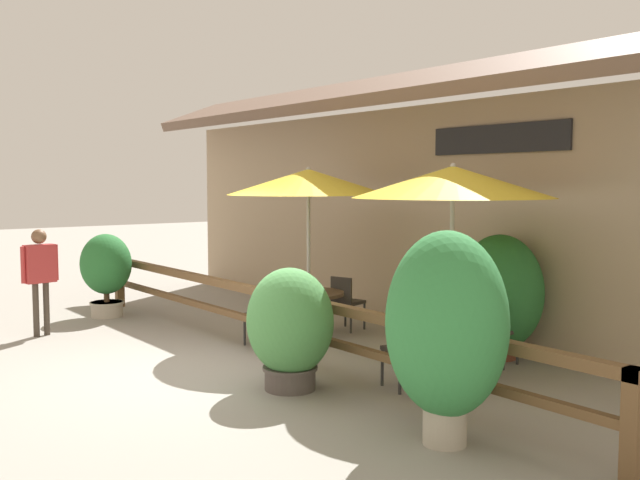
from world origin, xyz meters
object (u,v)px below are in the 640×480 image
(potted_plant_broad_leaf, at_px, (290,326))
(chair_near_wallside, at_px, (346,300))
(chair_middle_wallside, at_px, (495,328))
(potted_plant_entrance_palm, at_px, (500,294))
(dining_table_middle, at_px, (451,330))
(potted_plant_small_flowering, at_px, (446,327))
(patio_umbrella_middle, at_px, (453,182))
(potted_plant_tall_tropical, at_px, (106,268))
(dining_table_near, at_px, (309,301))
(chair_near_streetside, at_px, (266,311))
(patio_umbrella_near, at_px, (308,182))
(chair_middle_streetside, at_px, (410,345))
(pedestrian, at_px, (40,268))

(potted_plant_broad_leaf, bearing_deg, chair_near_wallside, 129.01)
(chair_middle_wallside, bearing_deg, potted_plant_broad_leaf, 64.00)
(potted_plant_entrance_palm, bearing_deg, dining_table_middle, -82.05)
(potted_plant_small_flowering, height_order, potted_plant_broad_leaf, potted_plant_small_flowering)
(potted_plant_small_flowering, relative_size, potted_plant_broad_leaf, 1.39)
(patio_umbrella_middle, bearing_deg, potted_plant_entrance_palm, 97.95)
(patio_umbrella_middle, distance_m, potted_plant_tall_tropical, 6.81)
(chair_near_wallside, bearing_deg, dining_table_near, 77.95)
(patio_umbrella_middle, bearing_deg, chair_near_streetside, -162.60)
(dining_table_near, xyz_separation_m, chair_near_wallside, (-0.03, 0.77, -0.07))
(patio_umbrella_near, bearing_deg, chair_middle_streetside, -13.37)
(dining_table_near, bearing_deg, chair_near_streetside, -91.40)
(chair_near_streetside, bearing_deg, potted_plant_tall_tropical, -177.70)
(chair_near_wallside, height_order, pedestrian, pedestrian)
(chair_near_wallside, bearing_deg, potted_plant_entrance_palm, 175.92)
(dining_table_middle, height_order, chair_middle_wallside, chair_middle_wallside)
(dining_table_near, bearing_deg, potted_plant_tall_tropical, -152.99)
(potted_plant_small_flowering, relative_size, potted_plant_entrance_palm, 1.16)
(dining_table_near, bearing_deg, chair_near_wallside, 92.38)
(potted_plant_entrance_palm, bearing_deg, chair_middle_streetside, -83.01)
(potted_plant_broad_leaf, bearing_deg, chair_near_streetside, 153.29)
(dining_table_near, xyz_separation_m, potted_plant_broad_leaf, (2.08, -1.83, 0.18))
(patio_umbrella_near, height_order, patio_umbrella_middle, same)
(chair_middle_streetside, bearing_deg, chair_middle_wallside, 101.85)
(chair_middle_streetside, bearing_deg, potted_plant_small_flowering, -23.38)
(pedestrian, bearing_deg, potted_plant_entrance_palm, -56.24)
(chair_middle_wallside, bearing_deg, dining_table_middle, 75.22)
(chair_near_streetside, bearing_deg, dining_table_near, 74.52)
(dining_table_near, distance_m, patio_umbrella_middle, 3.33)
(potted_plant_tall_tropical, bearing_deg, dining_table_middle, 16.83)
(chair_near_wallside, distance_m, patio_umbrella_middle, 3.46)
(patio_umbrella_near, distance_m, chair_middle_streetside, 3.50)
(chair_middle_streetside, bearing_deg, chair_near_streetside, -166.71)
(chair_near_wallside, height_order, chair_middle_wallside, same)
(chair_middle_wallside, distance_m, pedestrian, 6.89)
(pedestrian, bearing_deg, patio_umbrella_middle, -65.13)
(potted_plant_tall_tropical, bearing_deg, pedestrian, -56.63)
(chair_near_streetside, xyz_separation_m, potted_plant_broad_leaf, (2.09, -1.05, 0.25))
(dining_table_middle, bearing_deg, patio_umbrella_near, -177.83)
(chair_near_wallside, relative_size, dining_table_middle, 0.80)
(patio_umbrella_near, distance_m, chair_near_wallside, 2.04)
(dining_table_near, height_order, potted_plant_entrance_palm, potted_plant_entrance_palm)
(chair_middle_wallside, relative_size, potted_plant_tall_tropical, 0.60)
(dining_table_middle, bearing_deg, potted_plant_broad_leaf, -110.26)
(potted_plant_broad_leaf, bearing_deg, dining_table_near, 138.63)
(patio_umbrella_near, xyz_separation_m, potted_plant_entrance_palm, (2.63, 1.26, -1.51))
(chair_middle_wallside, relative_size, potted_plant_broad_leaf, 0.62)
(patio_umbrella_near, bearing_deg, dining_table_middle, 2.17)
(potted_plant_tall_tropical, bearing_deg, patio_umbrella_near, 27.01)
(chair_near_wallside, distance_m, potted_plant_entrance_palm, 2.73)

